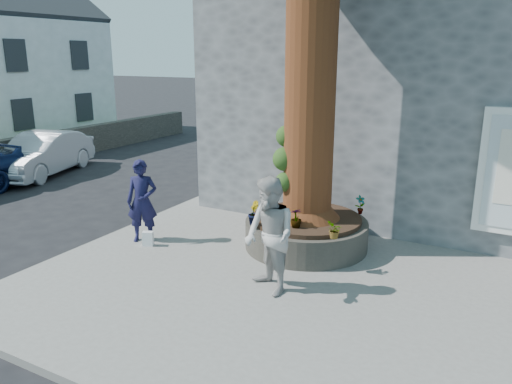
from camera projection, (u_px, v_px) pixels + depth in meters
The scene contains 13 objects.
ground at pixel (213, 284), 8.21m from camera, with size 120.00×120.00×0.00m, color black.
pavement at pixel (321, 277), 8.35m from camera, with size 9.00×8.00×0.12m, color slate.
yellow_line at pixel (117, 235), 10.46m from camera, with size 0.10×30.00×0.01m, color yellow.
stone_shop at pixel (455, 75), 12.30m from camera, with size 10.30×8.30×6.30m.
planter at pixel (306, 232), 9.42m from camera, with size 2.30×2.30×0.60m.
man at pixel (142, 201), 9.59m from camera, with size 0.59×0.39×1.61m, color #131233.
woman at pixel (270, 236), 7.49m from camera, with size 0.88×0.68×1.80m, color #ABA7A3.
shopping_bag at pixel (148, 239), 9.51m from camera, with size 0.20×0.12×0.28m, color white.
car_silver at pixel (42, 154), 15.45m from camera, with size 1.39×3.99×1.32m, color #B0B2B9.
plant_a at pixel (360, 205), 9.44m from camera, with size 0.19×0.13×0.36m, color gray.
plant_b at pixel (253, 213), 8.87m from camera, with size 0.23×0.23×0.43m, color gray.
plant_c at pixel (296, 218), 8.72m from camera, with size 0.19×0.19×0.35m, color gray.
plant_d at pixel (334, 230), 8.19m from camera, with size 0.26×0.23×0.29m, color gray.
Camera 1 is at (4.20, -6.25, 3.67)m, focal length 35.00 mm.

